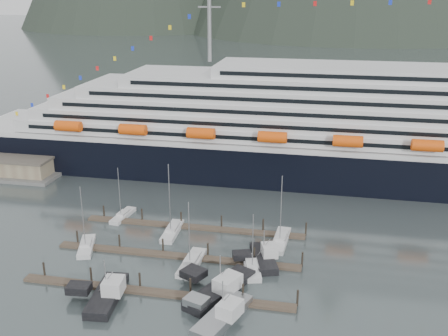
{
  "coord_description": "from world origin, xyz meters",
  "views": [
    {
      "loc": [
        21.8,
        -83.13,
        49.46
      ],
      "look_at": [
        0.55,
        22.0,
        12.08
      ],
      "focal_mm": 42.0,
      "sensor_mm": 36.0,
      "label": 1
    }
  ],
  "objects_px": {
    "sailboat_a": "(87,247)",
    "trawler_d": "(222,314)",
    "cruise_ship": "(358,135)",
    "trawler_b": "(106,294)",
    "trawler_c": "(219,288)",
    "sailboat_e": "(123,216)",
    "sailboat_h": "(252,268)",
    "sailboat_g": "(281,241)",
    "sailboat_c": "(192,263)",
    "trawler_e": "(263,257)",
    "sailboat_b": "(172,232)"
  },
  "relations": [
    {
      "from": "cruise_ship",
      "to": "sailboat_g",
      "type": "height_order",
      "value": "cruise_ship"
    },
    {
      "from": "sailboat_g",
      "to": "trawler_e",
      "type": "xyz_separation_m",
      "value": [
        -2.54,
        -8.35,
        0.47
      ]
    },
    {
      "from": "cruise_ship",
      "to": "sailboat_a",
      "type": "xyz_separation_m",
      "value": [
        -53.49,
        -52.27,
        -11.61
      ]
    },
    {
      "from": "sailboat_a",
      "to": "sailboat_e",
      "type": "height_order",
      "value": "sailboat_a"
    },
    {
      "from": "sailboat_e",
      "to": "sailboat_h",
      "type": "relative_size",
      "value": 1.04
    },
    {
      "from": "sailboat_c",
      "to": "sailboat_e",
      "type": "bearing_deg",
      "value": 52.51
    },
    {
      "from": "sailboat_a",
      "to": "sailboat_b",
      "type": "relative_size",
      "value": 0.86
    },
    {
      "from": "trawler_b",
      "to": "sailboat_g",
      "type": "bearing_deg",
      "value": -51.16
    },
    {
      "from": "sailboat_a",
      "to": "sailboat_b",
      "type": "bearing_deg",
      "value": -74.35
    },
    {
      "from": "trawler_b",
      "to": "sailboat_a",
      "type": "bearing_deg",
      "value": 29.15
    },
    {
      "from": "sailboat_g",
      "to": "sailboat_h",
      "type": "distance_m",
      "value": 12.62
    },
    {
      "from": "sailboat_g",
      "to": "trawler_d",
      "type": "xyz_separation_m",
      "value": [
        -6.46,
        -27.86,
        0.52
      ]
    },
    {
      "from": "sailboat_a",
      "to": "sailboat_g",
      "type": "xyz_separation_m",
      "value": [
        37.6,
        10.24,
        0.01
      ]
    },
    {
      "from": "sailboat_c",
      "to": "sailboat_e",
      "type": "xyz_separation_m",
      "value": [
        -20.71,
        17.72,
        -0.04
      ]
    },
    {
      "from": "sailboat_c",
      "to": "sailboat_g",
      "type": "xyz_separation_m",
      "value": [
        15.38,
        12.5,
        0.0
      ]
    },
    {
      "from": "trawler_d",
      "to": "trawler_e",
      "type": "height_order",
      "value": "trawler_d"
    },
    {
      "from": "sailboat_e",
      "to": "trawler_b",
      "type": "height_order",
      "value": "sailboat_e"
    },
    {
      "from": "cruise_ship",
      "to": "sailboat_g",
      "type": "relative_size",
      "value": 13.66
    },
    {
      "from": "cruise_ship",
      "to": "trawler_c",
      "type": "height_order",
      "value": "cruise_ship"
    },
    {
      "from": "trawler_b",
      "to": "sailboat_e",
      "type": "bearing_deg",
      "value": 11.25
    },
    {
      "from": "sailboat_h",
      "to": "sailboat_a",
      "type": "bearing_deg",
      "value": 72.51
    },
    {
      "from": "trawler_b",
      "to": "trawler_c",
      "type": "height_order",
      "value": "trawler_b"
    },
    {
      "from": "sailboat_a",
      "to": "trawler_d",
      "type": "relative_size",
      "value": 1.04
    },
    {
      "from": "sailboat_a",
      "to": "trawler_d",
      "type": "xyz_separation_m",
      "value": [
        31.14,
        -17.62,
        0.53
      ]
    },
    {
      "from": "cruise_ship",
      "to": "trawler_e",
      "type": "bearing_deg",
      "value": -110.1
    },
    {
      "from": "cruise_ship",
      "to": "sailboat_c",
      "type": "relative_size",
      "value": 15.24
    },
    {
      "from": "sailboat_h",
      "to": "trawler_b",
      "type": "bearing_deg",
      "value": 107.81
    },
    {
      "from": "cruise_ship",
      "to": "sailboat_h",
      "type": "distance_m",
      "value": 58.71
    },
    {
      "from": "sailboat_b",
      "to": "sailboat_c",
      "type": "bearing_deg",
      "value": -149.68
    },
    {
      "from": "sailboat_c",
      "to": "cruise_ship",
      "type": "bearing_deg",
      "value": -26.77
    },
    {
      "from": "sailboat_e",
      "to": "trawler_c",
      "type": "distance_m",
      "value": 37.82
    },
    {
      "from": "sailboat_h",
      "to": "trawler_c",
      "type": "xyz_separation_m",
      "value": [
        -4.24,
        -8.6,
        0.57
      ]
    },
    {
      "from": "sailboat_a",
      "to": "cruise_ship",
      "type": "bearing_deg",
      "value": -63.84
    },
    {
      "from": "sailboat_b",
      "to": "sailboat_h",
      "type": "bearing_deg",
      "value": -123.01
    },
    {
      "from": "sailboat_h",
      "to": "trawler_c",
      "type": "relative_size",
      "value": 0.77
    },
    {
      "from": "cruise_ship",
      "to": "sailboat_e",
      "type": "bearing_deg",
      "value": -144.7
    },
    {
      "from": "sailboat_b",
      "to": "trawler_e",
      "type": "height_order",
      "value": "sailboat_b"
    },
    {
      "from": "trawler_b",
      "to": "trawler_c",
      "type": "xyz_separation_m",
      "value": [
        18.13,
        5.61,
        -0.02
      ]
    },
    {
      "from": "sailboat_e",
      "to": "sailboat_h",
      "type": "bearing_deg",
      "value": -112.29
    },
    {
      "from": "trawler_c",
      "to": "trawler_d",
      "type": "distance_m",
      "value": 7.59
    },
    {
      "from": "trawler_c",
      "to": "sailboat_a",
      "type": "bearing_deg",
      "value": 96.35
    },
    {
      "from": "sailboat_e",
      "to": "sailboat_g",
      "type": "relative_size",
      "value": 0.82
    },
    {
      "from": "sailboat_e",
      "to": "trawler_d",
      "type": "bearing_deg",
      "value": -132.23
    },
    {
      "from": "cruise_ship",
      "to": "trawler_c",
      "type": "bearing_deg",
      "value": -111.21
    },
    {
      "from": "sailboat_g",
      "to": "cruise_ship",
      "type": "bearing_deg",
      "value": -17.22
    },
    {
      "from": "trawler_c",
      "to": "trawler_d",
      "type": "bearing_deg",
      "value": -139.52
    },
    {
      "from": "trawler_b",
      "to": "trawler_e",
      "type": "distance_m",
      "value": 29.84
    },
    {
      "from": "sailboat_a",
      "to": "trawler_e",
      "type": "xyz_separation_m",
      "value": [
        35.05,
        1.89,
        0.48
      ]
    },
    {
      "from": "sailboat_b",
      "to": "sailboat_e",
      "type": "relative_size",
      "value": 1.3
    },
    {
      "from": "cruise_ship",
      "to": "trawler_b",
      "type": "xyz_separation_m",
      "value": [
        -42.41,
        -68.16,
        -11.04
      ]
    }
  ]
}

